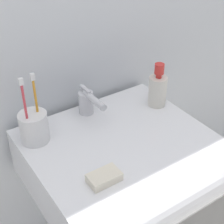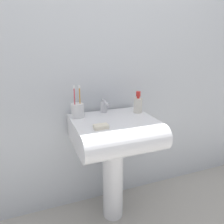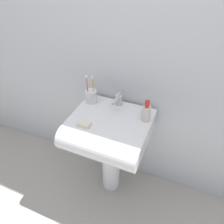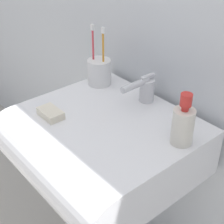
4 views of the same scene
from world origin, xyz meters
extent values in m
cube|color=white|center=(0.00, 0.00, 0.69)|extent=(0.54, 0.43, 0.16)
cylinder|color=white|center=(0.00, -0.21, 0.69)|extent=(0.54, 0.16, 0.16)
cylinder|color=silver|center=(-0.01, 0.16, 0.81)|extent=(0.05, 0.05, 0.08)
cylinder|color=silver|center=(-0.01, 0.11, 0.85)|extent=(0.02, 0.11, 0.02)
cube|color=silver|center=(-0.01, 0.16, 0.87)|extent=(0.01, 0.06, 0.01)
cylinder|color=white|center=(-0.21, 0.12, 0.82)|extent=(0.09, 0.09, 0.09)
cylinder|color=#D83F4C|center=(-0.23, 0.11, 0.88)|extent=(0.01, 0.01, 0.19)
cube|color=white|center=(-0.23, 0.11, 0.99)|extent=(0.01, 0.01, 0.02)
cylinder|color=orange|center=(-0.19, 0.12, 0.88)|extent=(0.01, 0.01, 0.18)
cube|color=white|center=(-0.19, 0.12, 0.98)|extent=(0.01, 0.01, 0.02)
cylinder|color=silver|center=(0.22, 0.07, 0.83)|extent=(0.06, 0.06, 0.11)
cylinder|color=red|center=(0.22, 0.07, 0.89)|extent=(0.02, 0.02, 0.01)
cylinder|color=red|center=(0.22, 0.07, 0.91)|extent=(0.03, 0.03, 0.03)
cube|color=silver|center=(-0.13, -0.14, 0.79)|extent=(0.09, 0.05, 0.02)
camera|label=1|loc=(-0.47, -0.68, 1.43)|focal=55.00mm
camera|label=2|loc=(-0.50, -1.28, 1.25)|focal=35.00mm
camera|label=3|loc=(0.45, -1.05, 1.73)|focal=35.00mm
camera|label=4|loc=(0.69, -0.58, 1.36)|focal=55.00mm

